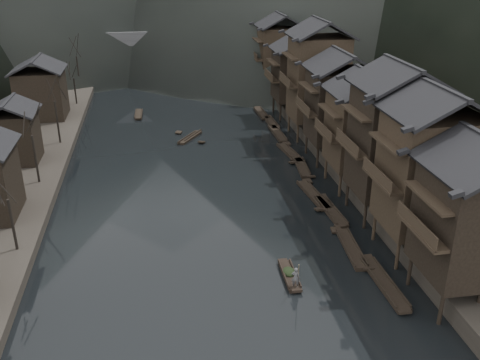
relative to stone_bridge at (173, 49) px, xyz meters
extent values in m
plane|color=black|center=(0.00, -72.00, -5.11)|extent=(300.00, 300.00, 0.00)
cube|color=#2D2823|center=(35.00, -32.00, -4.21)|extent=(40.00, 200.00, 1.80)
cylinder|color=black|center=(14.20, -82.40, -3.81)|extent=(0.30, 0.30, 2.90)
cylinder|color=black|center=(14.20, -77.60, -3.81)|extent=(0.30, 0.30, 2.90)
cylinder|color=black|center=(16.95, -82.40, -3.81)|extent=(0.30, 0.30, 2.90)
cylinder|color=black|center=(16.95, -77.60, -3.81)|extent=(0.30, 0.30, 2.90)
cube|color=black|center=(17.30, -80.00, 1.37)|extent=(7.00, 6.00, 7.77)
cube|color=#2E2419|center=(13.30, -80.00, 0.99)|extent=(1.20, 5.70, 0.25)
cylinder|color=#2E2419|center=(14.20, -75.40, -3.81)|extent=(0.30, 0.30, 2.90)
cylinder|color=#2E2419|center=(14.20, -70.60, -3.81)|extent=(0.30, 0.30, 2.90)
cylinder|color=#2E2419|center=(16.95, -75.40, -3.81)|extent=(0.30, 0.30, 2.90)
cylinder|color=#2E2419|center=(16.95, -70.60, -3.81)|extent=(0.30, 0.30, 2.90)
cube|color=#2E2419|center=(17.30, -73.00, 2.25)|extent=(7.00, 6.00, 9.51)
cube|color=#2E2419|center=(13.30, -73.00, 1.77)|extent=(1.20, 5.70, 0.25)
cylinder|color=black|center=(14.20, -68.40, -3.81)|extent=(0.30, 0.30, 2.90)
cylinder|color=black|center=(14.20, -63.60, -3.81)|extent=(0.30, 0.30, 2.90)
cylinder|color=black|center=(16.95, -68.40, -3.81)|extent=(0.30, 0.30, 2.90)
cylinder|color=black|center=(16.95, -63.60, -3.81)|extent=(0.30, 0.30, 2.90)
cube|color=black|center=(17.30, -66.00, 2.50)|extent=(7.00, 6.00, 10.03)
cube|color=#2E2419|center=(13.30, -66.00, 2.00)|extent=(1.20, 5.70, 0.25)
cylinder|color=#2E2419|center=(14.20, -61.40, -3.81)|extent=(0.30, 0.30, 2.90)
cylinder|color=#2E2419|center=(14.20, -56.60, -3.81)|extent=(0.30, 0.30, 2.90)
cylinder|color=#2E2419|center=(16.95, -61.40, -3.81)|extent=(0.30, 0.30, 2.90)
cylinder|color=#2E2419|center=(16.95, -56.60, -3.81)|extent=(0.30, 0.30, 2.90)
cube|color=#2E2419|center=(17.30, -59.00, 1.33)|extent=(7.00, 6.00, 7.68)
cube|color=#2E2419|center=(13.30, -59.00, 0.95)|extent=(1.20, 5.70, 0.25)
cylinder|color=black|center=(14.20, -53.40, -3.81)|extent=(0.30, 0.30, 2.90)
cylinder|color=black|center=(14.20, -48.60, -3.81)|extent=(0.30, 0.30, 2.90)
cylinder|color=black|center=(16.95, -53.40, -3.81)|extent=(0.30, 0.30, 2.90)
cylinder|color=black|center=(16.95, -48.60, -3.81)|extent=(0.30, 0.30, 2.90)
cube|color=black|center=(17.30, -51.00, 1.66)|extent=(7.00, 6.00, 8.34)
cube|color=#2E2419|center=(13.30, -51.00, 1.25)|extent=(1.20, 5.70, 0.25)
cylinder|color=#2E2419|center=(14.20, -44.40, -3.81)|extent=(0.30, 0.30, 2.90)
cylinder|color=#2E2419|center=(14.20, -39.60, -3.81)|extent=(0.30, 0.30, 2.90)
cylinder|color=#2E2419|center=(16.95, -44.40, -3.81)|extent=(0.30, 0.30, 2.90)
cylinder|color=#2E2419|center=(16.95, -39.60, -3.81)|extent=(0.30, 0.30, 2.90)
cube|color=#2E2419|center=(17.30, -42.00, 2.89)|extent=(7.00, 6.00, 10.81)
cube|color=#2E2419|center=(13.30, -42.00, 2.35)|extent=(1.20, 5.70, 0.25)
cylinder|color=black|center=(14.20, -34.40, -3.81)|extent=(0.30, 0.30, 2.90)
cylinder|color=black|center=(14.20, -29.60, -3.81)|extent=(0.30, 0.30, 2.90)
cylinder|color=black|center=(16.95, -34.40, -3.81)|extent=(0.30, 0.30, 2.90)
cylinder|color=black|center=(16.95, -29.60, -3.81)|extent=(0.30, 0.30, 2.90)
cube|color=black|center=(17.30, -32.00, 1.15)|extent=(7.00, 6.00, 7.31)
cube|color=#2E2419|center=(13.30, -32.00, 0.78)|extent=(1.20, 5.70, 0.25)
cylinder|color=#2E2419|center=(14.20, -22.40, -3.81)|extent=(0.30, 0.30, 2.90)
cylinder|color=#2E2419|center=(14.20, -17.60, -3.81)|extent=(0.30, 0.30, 2.90)
cylinder|color=#2E2419|center=(16.95, -22.40, -3.81)|extent=(0.30, 0.30, 2.90)
cylinder|color=#2E2419|center=(16.95, -17.60, -3.81)|extent=(0.30, 0.30, 2.90)
cube|color=#2E2419|center=(17.30, -20.00, 2.02)|extent=(7.00, 6.00, 9.06)
cube|color=#2E2419|center=(13.30, -20.00, 1.57)|extent=(1.20, 5.70, 0.25)
cube|color=black|center=(-20.50, -48.00, -1.01)|extent=(5.00, 5.00, 5.80)
cube|color=black|center=(-20.50, -30.00, -0.51)|extent=(6.50, 6.50, 6.80)
cylinder|color=black|center=(-17.00, -68.85, -1.63)|extent=(0.24, 0.24, 4.57)
cylinder|color=black|center=(-17.00, -54.71, -1.31)|extent=(0.24, 0.24, 5.20)
cylinder|color=black|center=(-17.00, -42.08, -1.20)|extent=(0.24, 0.24, 5.43)
cylinder|color=black|center=(-17.00, -23.24, -1.88)|extent=(0.24, 0.24, 4.05)
cylinder|color=black|center=(-17.00, -11.47, -1.25)|extent=(0.24, 0.24, 5.32)
cube|color=black|center=(12.33, -77.38, -4.96)|extent=(1.22, 7.29, 0.30)
cube|color=black|center=(12.33, -77.38, -4.78)|extent=(1.27, 7.14, 0.10)
cube|color=black|center=(12.39, -73.90, -4.82)|extent=(0.95, 0.91, 0.36)
cube|color=black|center=(12.27, -80.87, -4.82)|extent=(0.95, 0.91, 0.36)
cube|color=black|center=(11.63, -72.01, -4.96)|extent=(1.61, 6.78, 0.30)
cube|color=black|center=(11.63, -72.01, -4.78)|extent=(1.66, 6.65, 0.10)
cube|color=black|center=(11.38, -68.80, -4.82)|extent=(1.00, 0.90, 0.34)
cube|color=black|center=(11.88, -75.23, -4.82)|extent=(1.00, 0.90, 0.34)
cube|color=black|center=(12.13, -64.91, -4.96)|extent=(1.42, 6.73, 0.30)
cube|color=black|center=(12.13, -64.91, -4.78)|extent=(1.47, 6.60, 0.10)
cube|color=black|center=(12.28, -61.71, -4.82)|extent=(0.97, 0.87, 0.34)
cube|color=black|center=(11.97, -68.12, -4.82)|extent=(0.97, 0.87, 0.34)
cube|color=black|center=(11.49, -61.03, -4.96)|extent=(1.78, 7.19, 0.30)
cube|color=black|center=(11.49, -61.03, -4.78)|extent=(1.83, 7.05, 0.10)
cube|color=black|center=(11.82, -57.63, -4.82)|extent=(1.02, 0.96, 0.35)
cube|color=black|center=(11.16, -64.43, -4.82)|extent=(1.02, 0.96, 0.35)
cube|color=black|center=(12.33, -53.53, -4.96)|extent=(1.66, 6.00, 0.30)
cube|color=black|center=(12.33, -53.53, -4.78)|extent=(1.70, 5.88, 0.10)
cube|color=black|center=(12.06, -50.70, -4.82)|extent=(1.00, 0.82, 0.32)
cube|color=black|center=(12.60, -56.36, -4.82)|extent=(1.00, 0.82, 0.32)
cube|color=black|center=(12.11, -48.55, -4.96)|extent=(1.94, 6.93, 0.30)
cube|color=black|center=(12.11, -48.55, -4.78)|extent=(1.98, 6.80, 0.10)
cube|color=black|center=(12.52, -45.29, -4.82)|extent=(1.03, 0.95, 0.35)
cube|color=black|center=(11.71, -51.81, -4.82)|extent=(1.03, 0.95, 0.35)
cube|color=black|center=(12.27, -40.80, -4.96)|extent=(1.22, 7.07, 0.30)
cube|color=black|center=(12.27, -40.80, -4.78)|extent=(1.27, 6.93, 0.10)
cube|color=black|center=(12.32, -37.42, -4.82)|extent=(0.95, 0.88, 0.35)
cube|color=black|center=(12.21, -44.19, -4.82)|extent=(0.95, 0.88, 0.35)
cube|color=black|center=(12.48, -35.91, -4.96)|extent=(1.25, 6.20, 0.30)
cube|color=black|center=(12.48, -35.91, -4.78)|extent=(1.30, 6.08, 0.10)
cube|color=black|center=(12.55, -32.95, -4.82)|extent=(0.95, 0.79, 0.33)
cube|color=black|center=(12.41, -38.88, -4.82)|extent=(0.95, 0.79, 0.33)
cube|color=black|center=(11.97, -30.87, -4.96)|extent=(1.27, 6.24, 0.30)
cube|color=black|center=(11.97, -30.87, -4.78)|extent=(1.32, 6.11, 0.10)
cube|color=black|center=(12.05, -27.89, -4.82)|extent=(0.96, 0.79, 0.33)
cube|color=black|center=(11.89, -33.84, -4.82)|extent=(0.96, 0.79, 0.33)
cube|color=black|center=(0.12, -40.53, -4.96)|extent=(3.73, 5.22, 0.30)
cube|color=black|center=(0.12, -40.53, -4.78)|extent=(3.72, 5.15, 0.10)
cube|color=black|center=(-1.26, -38.28, -4.82)|extent=(1.08, 1.03, 0.31)
cube|color=black|center=(1.51, -42.79, -4.82)|extent=(1.08, 1.03, 0.31)
cube|color=black|center=(-6.88, -28.48, -4.96)|extent=(1.15, 4.88, 0.30)
cube|color=black|center=(-6.88, -28.48, -4.78)|extent=(1.20, 4.78, 0.10)
cube|color=black|center=(-6.95, -26.15, -4.82)|extent=(0.87, 0.63, 0.30)
cube|color=black|center=(-6.81, -30.80, -4.82)|extent=(0.87, 0.63, 0.30)
cube|color=black|center=(2.73, -13.68, -4.96)|extent=(3.28, 4.63, 0.30)
cube|color=black|center=(2.73, -13.68, -4.78)|extent=(3.28, 4.57, 0.10)
cube|color=black|center=(3.89, -11.70, -4.82)|extent=(1.04, 0.95, 0.30)
cube|color=black|center=(1.57, -15.66, -4.82)|extent=(1.04, 0.95, 0.30)
cube|color=black|center=(-4.31, 1.63, -4.96)|extent=(1.16, 5.00, 0.30)
cube|color=black|center=(-4.31, 1.63, -4.78)|extent=(1.21, 4.90, 0.10)
cube|color=black|center=(-4.38, 4.01, -4.82)|extent=(0.87, 0.65, 0.30)
cube|color=black|center=(-4.23, -0.76, -4.82)|extent=(0.87, 0.65, 0.30)
cube|color=#4C4C4F|center=(0.00, 0.00, 2.09)|extent=(40.00, 6.00, 1.60)
cube|color=#4C4C4F|center=(0.00, -2.70, 3.39)|extent=(40.00, 0.50, 1.00)
cube|color=#4C4C4F|center=(0.00, 2.70, 3.39)|extent=(40.00, 0.50, 1.00)
cube|color=#4C4C4F|center=(-14.00, 0.00, -1.91)|extent=(3.20, 6.00, 6.40)
cube|color=#4C4C4F|center=(-4.50, 0.00, -1.91)|extent=(3.20, 6.00, 6.40)
cube|color=#4C4C4F|center=(4.50, 0.00, -1.91)|extent=(3.20, 6.00, 6.40)
cube|color=#4C4C4F|center=(14.00, 0.00, -1.91)|extent=(3.20, 6.00, 6.40)
cube|color=black|center=(5.36, -75.21, -4.96)|extent=(1.03, 4.28, 0.30)
cube|color=black|center=(5.36, -75.21, -4.78)|extent=(1.07, 4.20, 0.10)
cube|color=black|center=(5.31, -73.17, -4.82)|extent=(0.80, 0.56, 0.28)
cube|color=black|center=(5.41, -77.26, -4.82)|extent=(0.80, 0.56, 0.28)
ellipsoid|color=black|center=(5.36, -75.00, -4.37)|extent=(1.02, 1.33, 0.61)
imported|color=#57575A|center=(5.40, -76.83, -3.81)|extent=(0.73, 0.60, 1.74)
cylinder|color=#8C7A51|center=(5.60, -76.83, -1.25)|extent=(0.75, 2.38, 3.37)
camera|label=1|loc=(-4.23, -109.74, 18.93)|focal=40.00mm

